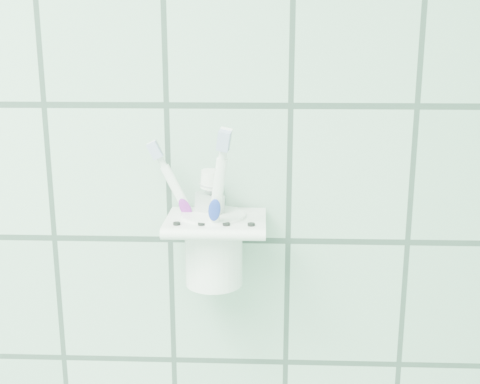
% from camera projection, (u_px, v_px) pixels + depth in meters
% --- Properties ---
extents(holder_bracket, '(0.12, 0.10, 0.04)m').
position_uv_depth(holder_bracket, '(216.00, 224.00, 0.70)').
color(holder_bracket, white).
rests_on(holder_bracket, wall_back).
extents(cup, '(0.08, 0.08, 0.09)m').
position_uv_depth(cup, '(214.00, 246.00, 0.72)').
color(cup, white).
rests_on(cup, holder_bracket).
extents(toothbrush_pink, '(0.08, 0.02, 0.18)m').
position_uv_depth(toothbrush_pink, '(219.00, 202.00, 0.71)').
color(toothbrush_pink, white).
rests_on(toothbrush_pink, cup).
extents(toothbrush_blue, '(0.04, 0.07, 0.20)m').
position_uv_depth(toothbrush_blue, '(206.00, 191.00, 0.71)').
color(toothbrush_blue, white).
rests_on(toothbrush_blue, cup).
extents(toothbrush_orange, '(0.04, 0.05, 0.19)m').
position_uv_depth(toothbrush_orange, '(205.00, 201.00, 0.69)').
color(toothbrush_orange, white).
rests_on(toothbrush_orange, cup).
extents(toothpaste_tube, '(0.04, 0.04, 0.13)m').
position_uv_depth(toothpaste_tube, '(205.00, 214.00, 0.72)').
color(toothpaste_tube, silver).
rests_on(toothpaste_tube, cup).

